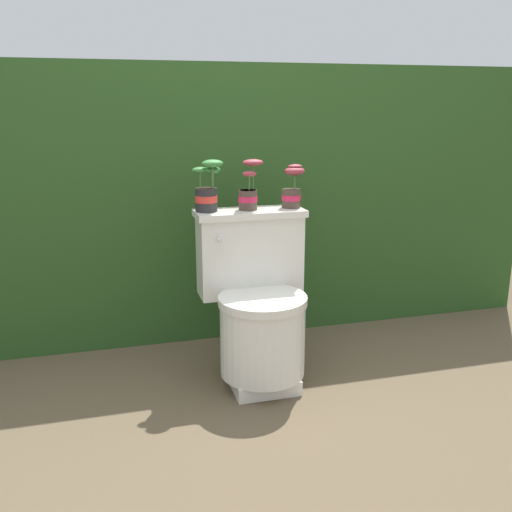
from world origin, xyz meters
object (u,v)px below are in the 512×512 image
object	(u,v)px
potted_plant_left	(207,191)
potted_plant_middle	(292,190)
toilet	(258,306)
potted_plant_midleft	(249,192)

from	to	relation	value
potted_plant_left	potted_plant_middle	xyz separation A→B (m)	(0.40, -0.00, -0.01)
toilet	potted_plant_midleft	size ratio (longest dim) A/B	3.39
toilet	potted_plant_left	size ratio (longest dim) A/B	3.33
potted_plant_left	potted_plant_middle	world-z (taller)	potted_plant_left
potted_plant_left	potted_plant_midleft	size ratio (longest dim) A/B	1.02
potted_plant_middle	toilet	bearing A→B (deg)	-143.84
toilet	potted_plant_midleft	world-z (taller)	potted_plant_midleft
toilet	potted_plant_middle	distance (m)	0.56
toilet	potted_plant_left	world-z (taller)	potted_plant_left
toilet	potted_plant_middle	size ratio (longest dim) A/B	3.90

